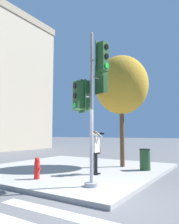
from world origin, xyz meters
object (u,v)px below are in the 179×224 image
traffic_signal_pole (92,91)px  fire_hydrant (37,168)px  street_tree (121,85)px  trash_bin (145,159)px  person_photographer (95,148)px

traffic_signal_pole → fire_hydrant: traffic_signal_pole is taller
street_tree → trash_bin: (-0.44, -1.27, -3.58)m
street_tree → person_photographer: bearing=177.8°
person_photographer → fire_hydrant: (-1.88, 1.32, -0.66)m
fire_hydrant → trash_bin: size_ratio=0.82×
trash_bin → person_photographer: bearing=146.0°
fire_hydrant → trash_bin: (3.91, -2.68, 0.09)m
traffic_signal_pole → street_tree: (4.22, 0.81, 1.09)m
street_tree → trash_bin: 3.83m
fire_hydrant → traffic_signal_pole: bearing=-86.8°
traffic_signal_pole → street_tree: bearing=10.8°
traffic_signal_pole → trash_bin: (3.78, -0.46, -2.49)m
person_photographer → trash_bin: size_ratio=1.86×
trash_bin → traffic_signal_pole: bearing=173.0°
person_photographer → street_tree: size_ratio=0.31×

